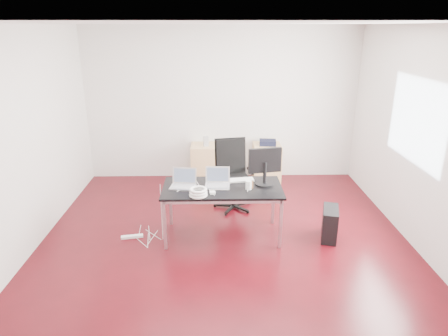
{
  "coord_description": "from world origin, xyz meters",
  "views": [
    {
      "loc": [
        -0.11,
        -4.83,
        2.77
      ],
      "look_at": [
        0.0,
        0.55,
        0.85
      ],
      "focal_mm": 32.0,
      "sensor_mm": 36.0,
      "label": 1
    }
  ],
  "objects_px": {
    "pc_tower": "(330,224)",
    "filing_cabinet_right": "(267,163)",
    "filing_cabinet_left": "(205,163)",
    "office_chair": "(232,171)",
    "desk": "(222,191)"
  },
  "relations": [
    {
      "from": "office_chair",
      "to": "pc_tower",
      "type": "xyz_separation_m",
      "value": [
        1.29,
        -1.07,
        -0.39
      ]
    },
    {
      "from": "filing_cabinet_right",
      "to": "desk",
      "type": "bearing_deg",
      "value": -112.46
    },
    {
      "from": "desk",
      "to": "filing_cabinet_left",
      "type": "distance_m",
      "value": 2.15
    },
    {
      "from": "desk",
      "to": "filing_cabinet_right",
      "type": "height_order",
      "value": "desk"
    },
    {
      "from": "filing_cabinet_right",
      "to": "pc_tower",
      "type": "bearing_deg",
      "value": -74.77
    },
    {
      "from": "desk",
      "to": "filing_cabinet_right",
      "type": "distance_m",
      "value": 2.3
    },
    {
      "from": "pc_tower",
      "to": "filing_cabinet_right",
      "type": "bearing_deg",
      "value": 120.22
    },
    {
      "from": "office_chair",
      "to": "pc_tower",
      "type": "distance_m",
      "value": 1.73
    },
    {
      "from": "office_chair",
      "to": "desk",
      "type": "bearing_deg",
      "value": -110.9
    },
    {
      "from": "desk",
      "to": "office_chair",
      "type": "bearing_deg",
      "value": 79.68
    },
    {
      "from": "filing_cabinet_left",
      "to": "filing_cabinet_right",
      "type": "xyz_separation_m",
      "value": [
        1.16,
        0.0,
        0.0
      ]
    },
    {
      "from": "filing_cabinet_left",
      "to": "desk",
      "type": "bearing_deg",
      "value": -82.12
    },
    {
      "from": "office_chair",
      "to": "pc_tower",
      "type": "bearing_deg",
      "value": -50.3
    },
    {
      "from": "filing_cabinet_right",
      "to": "filing_cabinet_left",
      "type": "bearing_deg",
      "value": 180.0
    },
    {
      "from": "office_chair",
      "to": "filing_cabinet_left",
      "type": "height_order",
      "value": "office_chair"
    }
  ]
}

